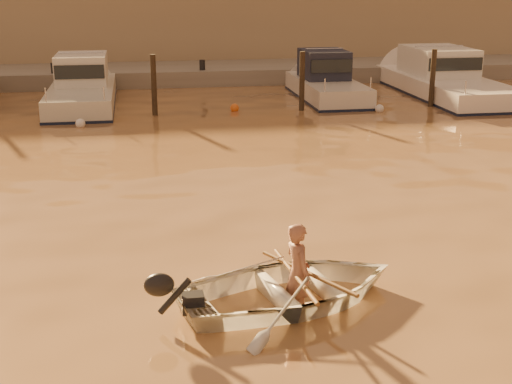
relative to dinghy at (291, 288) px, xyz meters
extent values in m
plane|color=#98663C|center=(-1.23, 0.74, -0.22)|extent=(160.00, 160.00, 0.00)
imported|color=silver|center=(0.00, 0.00, 0.00)|extent=(3.76, 3.07, 0.68)
imported|color=#99614C|center=(0.10, 0.02, 0.22)|extent=(0.47, 0.61, 1.48)
cylinder|color=brown|center=(0.24, 0.06, 0.20)|extent=(0.97, 1.92, 0.13)
cylinder|color=brown|center=(0.05, 0.01, 0.20)|extent=(0.20, 2.10, 0.13)
cylinder|color=#2D2319|center=(-1.43, 14.54, 0.68)|extent=(0.18, 0.18, 2.20)
cylinder|color=#2D2319|center=(3.57, 14.54, 0.68)|extent=(0.18, 0.18, 2.20)
cylinder|color=#2D2319|center=(8.27, 14.54, 0.68)|extent=(0.18, 0.18, 2.20)
sphere|color=white|center=(-3.76, 13.05, -0.12)|extent=(0.30, 0.30, 0.30)
sphere|color=orange|center=(1.28, 14.85, -0.12)|extent=(0.30, 0.30, 0.30)
sphere|color=silver|center=(6.13, 13.87, -0.12)|extent=(0.30, 0.30, 0.30)
cube|color=gray|center=(-1.23, 22.24, -0.07)|extent=(52.00, 4.00, 1.00)
cube|color=#9E8466|center=(-1.23, 27.74, 2.18)|extent=(46.00, 7.00, 4.80)
camera|label=1|loc=(-2.07, -9.09, 4.31)|focal=50.00mm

